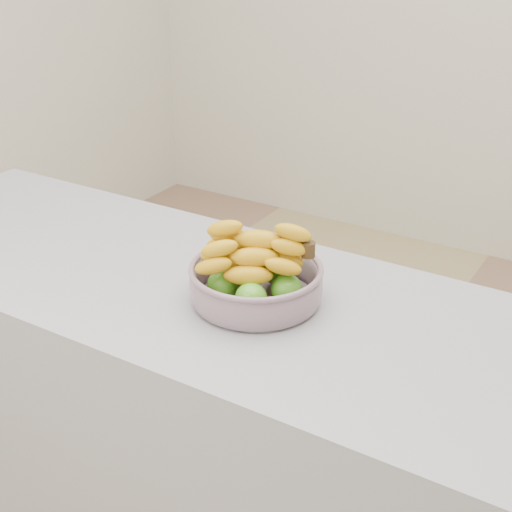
{
  "coord_description": "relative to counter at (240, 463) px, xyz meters",
  "views": [
    {
      "loc": [
        0.7,
        -1.42,
        1.62
      ],
      "look_at": [
        0.04,
        -0.36,
        1.0
      ],
      "focal_mm": 50.0,
      "sensor_mm": 36.0,
      "label": 1
    }
  ],
  "objects": [
    {
      "name": "ground",
      "position": [
        0.0,
        0.36,
        -0.45
      ],
      "size": [
        4.0,
        4.0,
        0.0
      ],
      "primitive_type": "plane",
      "color": "tan",
      "rests_on": "ground"
    },
    {
      "name": "fruit_bowl",
      "position": [
        0.04,
        -0.0,
        0.5
      ],
      "size": [
        0.27,
        0.27,
        0.16
      ],
      "rotation": [
        0.0,
        0.0,
        0.4
      ],
      "color": "#8D9CAA",
      "rests_on": "counter"
    },
    {
      "name": "counter",
      "position": [
        0.0,
        0.0,
        0.0
      ],
      "size": [
        2.0,
        0.6,
        0.9
      ],
      "primitive_type": "cube",
      "color": "#9C9CA4",
      "rests_on": "ground"
    }
  ]
}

